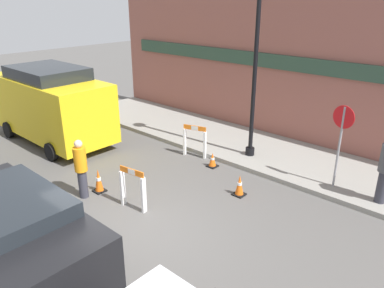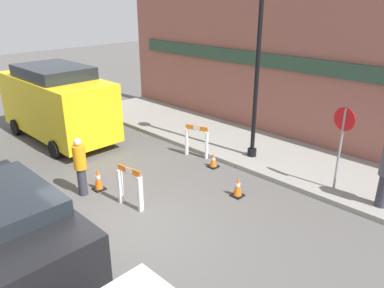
{
  "view_description": "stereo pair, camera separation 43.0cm",
  "coord_description": "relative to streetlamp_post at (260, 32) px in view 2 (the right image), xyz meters",
  "views": [
    {
      "loc": [
        5.68,
        -4.16,
        4.96
      ],
      "look_at": [
        -0.98,
        3.2,
        1.0
      ],
      "focal_mm": 35.0,
      "sensor_mm": 36.0,
      "label": 1
    },
    {
      "loc": [
        6.0,
        -3.86,
        4.96
      ],
      "look_at": [
        -0.98,
        3.2,
        1.0
      ],
      "focal_mm": 35.0,
      "sensor_mm": 36.0,
      "label": 2
    }
  ],
  "objects": [
    {
      "name": "traffic_cone_0",
      "position": [
        1.15,
        -2.2,
        -3.71
      ],
      "size": [
        0.3,
        0.3,
        0.59
      ],
      "color": "black",
      "rests_on": "ground_plane"
    },
    {
      "name": "storefront_facade",
      "position": [
        0.41,
        2.32,
        -1.24
      ],
      "size": [
        18.0,
        0.22,
        5.5
      ],
      "color": "#93564C",
      "rests_on": "ground_plane"
    },
    {
      "name": "barricade_1",
      "position": [
        -1.45,
        -1.07,
        -3.42
      ],
      "size": [
        0.79,
        0.36,
        1.07
      ],
      "rotation": [
        0.0,
        0.0,
        9.73
      ],
      "color": "white",
      "rests_on": "ground_plane"
    },
    {
      "name": "sidewalk_slab",
      "position": [
        0.41,
        0.68,
        -3.93
      ],
      "size": [
        18.0,
        3.12,
        0.14
      ],
      "color": "gray",
      "rests_on": "ground_plane"
    },
    {
      "name": "person_worker",
      "position": [
        -1.83,
        -5.02,
        -3.13
      ],
      "size": [
        0.44,
        0.44,
        1.61
      ],
      "rotation": [
        0.0,
        0.0,
        1.07
      ],
      "color": "#33333D",
      "rests_on": "ground_plane"
    },
    {
      "name": "streetlamp_post",
      "position": [
        0.0,
        0.0,
        0.0
      ],
      "size": [
        0.44,
        0.44,
        6.08
      ],
      "color": "black",
      "rests_on": "sidewalk_slab"
    },
    {
      "name": "barricade_0",
      "position": [
        -0.42,
        -4.5,
        -3.42
      ],
      "size": [
        0.76,
        0.24,
        1.08
      ],
      "rotation": [
        0.0,
        0.0,
        6.43
      ],
      "color": "white",
      "rests_on": "ground_plane"
    },
    {
      "name": "stop_sign",
      "position": [
        2.89,
        -0.27,
        -2.34
      ],
      "size": [
        0.59,
        0.14,
        2.26
      ],
      "rotation": [
        0.0,
        0.0,
        2.95
      ],
      "color": "gray",
      "rests_on": "sidewalk_slab"
    },
    {
      "name": "parked_car_1",
      "position": [
        0.08,
        -7.61,
        -2.98
      ],
      "size": [
        4.04,
        1.97,
        1.81
      ],
      "color": "black",
      "rests_on": "ground_plane"
    },
    {
      "name": "work_van",
      "position": [
        -6.21,
        -3.37,
        -2.55
      ],
      "size": [
        5.07,
        2.24,
        2.69
      ],
      "color": "yellow",
      "rests_on": "ground_plane"
    },
    {
      "name": "traffic_cone_2",
      "position": [
        -1.77,
        -4.58,
        -3.68
      ],
      "size": [
        0.3,
        0.3,
        0.66
      ],
      "color": "black",
      "rests_on": "ground_plane"
    },
    {
      "name": "traffic_cone_1",
      "position": [
        -0.51,
        -1.3,
        -3.77
      ],
      "size": [
        0.3,
        0.3,
        0.46
      ],
      "color": "black",
      "rests_on": "ground_plane"
    },
    {
      "name": "ground_plane",
      "position": [
        0.41,
        -5.38,
        -3.99
      ],
      "size": [
        60.0,
        60.0,
        0.0
      ],
      "primitive_type": "plane",
      "color": "#565451"
    }
  ]
}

